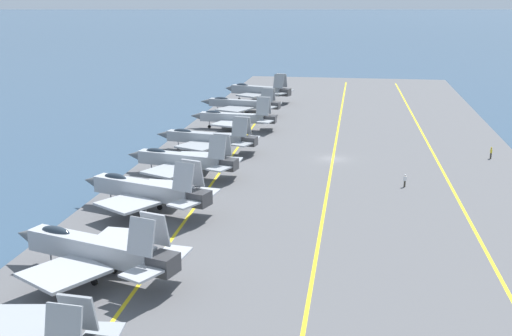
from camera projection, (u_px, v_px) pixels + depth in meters
The scene contains 14 objects.
ground_plane at pixel (333, 161), 96.13m from camera, with size 2000.00×2000.00×0.00m, color #334C66.
carrier_deck at pixel (333, 160), 96.07m from camera, with size 192.22×55.79×0.40m, color #565659.
deck_stripe_foul_line at pixel (438, 163), 93.70m from camera, with size 172.99×0.36×0.01m, color yellow.
deck_stripe_centerline at pixel (333, 159), 96.02m from camera, with size 172.99×0.36×0.01m, color yellow.
deck_stripe_edge_line at pixel (232, 155), 98.34m from camera, with size 172.99×0.36×0.01m, color yellow.
parked_jet_second at pixel (94, 249), 55.31m from camera, with size 14.29×17.18×6.62m.
parked_jet_third at pixel (145, 190), 72.02m from camera, with size 12.76×17.07×6.63m.
parked_jet_fourth at pixel (183, 160), 86.37m from camera, with size 14.08×16.40×6.20m.
parked_jet_fifth at pixel (208, 138), 99.76m from camera, with size 12.96×16.92×5.81m.
parked_jet_sixth at pixel (235, 118), 116.14m from camera, with size 12.59×16.15×6.12m.
parked_jet_seventh at pixel (241, 104), 129.89m from camera, with size 14.42×17.15×5.71m.
parked_jet_eighth at pixel (258, 90), 145.54m from camera, with size 12.72×16.34×6.66m.
crew_white_vest at pixel (405, 180), 81.88m from camera, with size 0.46×0.43×1.68m.
crew_yellow_vest at pixel (491, 152), 95.92m from camera, with size 0.39×0.28×1.77m.
Camera 1 is at (-93.65, -3.19, 24.37)m, focal length 45.00 mm.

